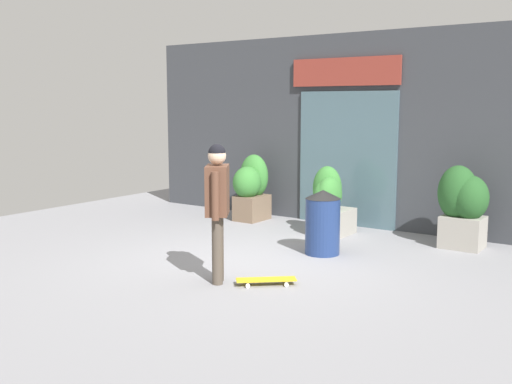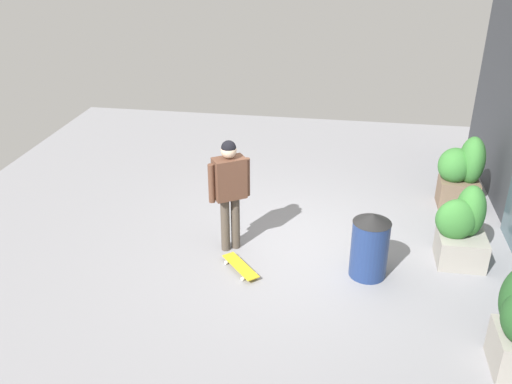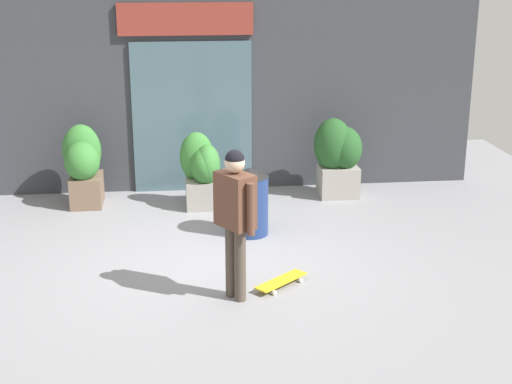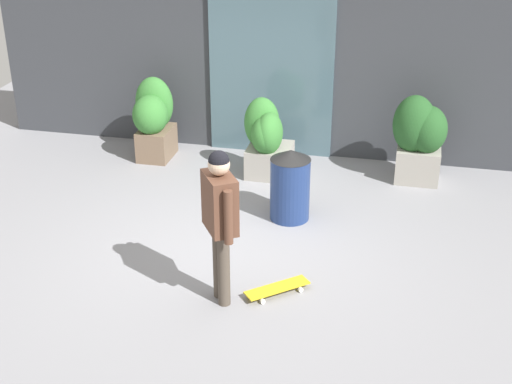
% 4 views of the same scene
% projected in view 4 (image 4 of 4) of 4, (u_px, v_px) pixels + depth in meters
% --- Properties ---
extents(ground_plane, '(12.00, 12.00, 0.00)m').
position_uv_depth(ground_plane, '(227.00, 252.00, 8.60)').
color(ground_plane, gray).
extents(building_facade, '(8.96, 0.31, 3.41)m').
position_uv_depth(building_facade, '(281.00, 43.00, 10.76)').
color(building_facade, '#383A3F').
rests_on(building_facade, ground_plane).
extents(skateboarder, '(0.46, 0.54, 1.71)m').
position_uv_depth(skateboarder, '(220.00, 212.00, 7.24)').
color(skateboarder, '#4C4238').
rests_on(skateboarder, ground_plane).
extents(skateboard, '(0.67, 0.62, 0.08)m').
position_uv_depth(skateboard, '(277.00, 288.00, 7.78)').
color(skateboard, gold).
rests_on(skateboard, ground_plane).
extents(planter_box_left, '(0.76, 0.59, 1.26)m').
position_uv_depth(planter_box_left, '(419.00, 136.00, 10.14)').
color(planter_box_left, gray).
rests_on(planter_box_left, ground_plane).
extents(planter_box_right, '(0.70, 0.73, 1.14)m').
position_uv_depth(planter_box_right, '(267.00, 139.00, 10.35)').
color(planter_box_right, gray).
rests_on(planter_box_right, ground_plane).
extents(planter_box_mid, '(0.58, 0.74, 1.23)m').
position_uv_depth(planter_box_mid, '(154.00, 118.00, 10.94)').
color(planter_box_mid, brown).
rests_on(planter_box_mid, ground_plane).
extents(trash_bin, '(0.52, 0.52, 0.95)m').
position_uv_depth(trash_bin, '(290.00, 184.00, 9.17)').
color(trash_bin, navy).
rests_on(trash_bin, ground_plane).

